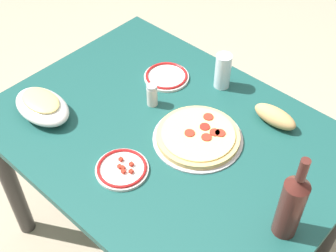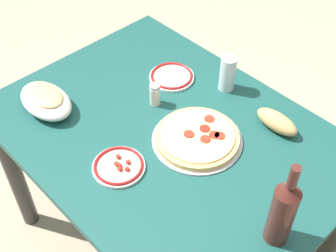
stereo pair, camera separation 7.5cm
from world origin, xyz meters
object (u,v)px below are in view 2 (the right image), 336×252
water_glass (228,73)px  bread_loaf (277,122)px  baked_pasta_dish (46,100)px  spice_shaker (155,94)px  wine_bottle (283,211)px  side_plate_far (119,166)px  dining_table (168,156)px  side_plate_near (172,76)px  pepperoni_pizza (197,138)px

water_glass → bread_loaf: water_glass is taller
baked_pasta_dish → spice_shaker: 0.39m
baked_pasta_dish → wine_bottle: wine_bottle is taller
water_glass → side_plate_far: (0.03, -0.55, -0.06)m
dining_table → bread_loaf: (0.24, 0.29, 0.16)m
side_plate_far → bread_loaf: 0.56m
side_plate_near → side_plate_far: (0.21, -0.44, 0.00)m
side_plate_far → dining_table: bearing=91.9°
pepperoni_pizza → side_plate_near: 0.34m
pepperoni_pizza → spice_shaker: 0.24m
spice_shaker → bread_loaf: bearing=29.6°
wine_bottle → pepperoni_pizza: bearing=165.5°
baked_pasta_dish → water_glass: (0.37, 0.56, 0.03)m
bread_loaf → dining_table: bearing=-130.5°
side_plate_far → water_glass: bearing=92.7°
wine_bottle → spice_shaker: wine_bottle is taller
wine_bottle → baked_pasta_dish: bearing=-169.0°
pepperoni_pizza → side_plate_near: size_ratio=1.76×
wine_bottle → spice_shaker: size_ratio=3.50×
dining_table → water_glass: size_ratio=8.66×
baked_pasta_dish → wine_bottle: size_ratio=0.79×
baked_pasta_dish → dining_table: bearing=31.0°
baked_pasta_dish → side_plate_far: size_ratio=1.40×
dining_table → pepperoni_pizza: size_ratio=3.92×
pepperoni_pizza → baked_pasta_dish: baked_pasta_dish is taller
bread_loaf → baked_pasta_dish: bearing=-140.7°
wine_bottle → bread_loaf: size_ratio=1.87×
pepperoni_pizza → spice_shaker: size_ratio=3.55×
baked_pasta_dish → pepperoni_pizza: bearing=29.8°
dining_table → side_plate_far: 0.26m
wine_bottle → dining_table: bearing=173.1°
baked_pasta_dish → water_glass: size_ratio=1.71×
pepperoni_pizza → spice_shaker: bearing=174.5°
side_plate_near → bread_loaf: (0.45, 0.07, 0.02)m
water_glass → baked_pasta_dish: bearing=-123.8°
pepperoni_pizza → side_plate_far: bearing=-108.5°
dining_table → pepperoni_pizza: pepperoni_pizza is taller
wine_bottle → side_plate_far: size_ratio=1.78×
baked_pasta_dish → spice_shaker: (0.25, 0.30, 0.00)m
pepperoni_pizza → side_plate_far: (-0.09, -0.27, -0.01)m
water_glass → side_plate_near: size_ratio=0.80×
side_plate_near → bread_loaf: size_ratio=1.08×
pepperoni_pizza → side_plate_near: pepperoni_pizza is taller
water_glass → side_plate_far: 0.55m
dining_table → side_plate_far: (0.01, -0.22, 0.13)m
wine_bottle → water_glass: size_ratio=2.17×
spice_shaker → pepperoni_pizza: bearing=-5.5°
dining_table → side_plate_near: size_ratio=6.91×
dining_table → wine_bottle: bearing=-6.9°
baked_pasta_dish → wine_bottle: (0.90, 0.17, 0.08)m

